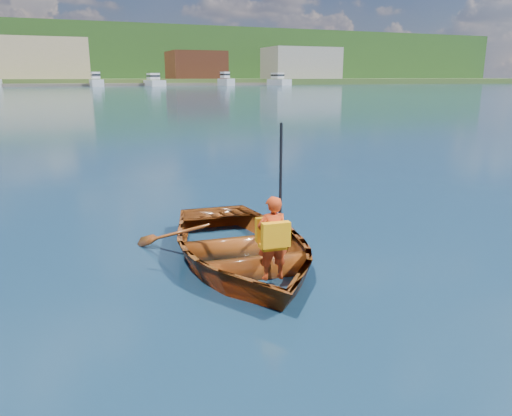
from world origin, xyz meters
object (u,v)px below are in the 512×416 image
(marina_yachts, at_px, (50,81))
(rowboat, at_px, (240,246))
(child_paddler, at_px, (273,237))
(dock, at_px, (65,85))

(marina_yachts, bearing_deg, rowboat, -89.42)
(child_paddler, distance_m, marina_yachts, 143.92)
(child_paddler, relative_size, dock, 0.01)
(dock, xyz_separation_m, marina_yachts, (-3.72, -4.69, 0.99))
(rowboat, distance_m, dock, 147.71)
(dock, relative_size, marina_yachts, 1.15)
(rowboat, relative_size, marina_yachts, 0.03)
(child_paddler, distance_m, dock, 148.62)
(child_paddler, height_order, dock, child_paddler)
(dock, bearing_deg, child_paddler, -90.85)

